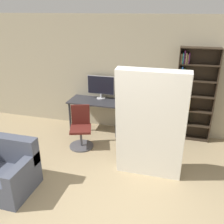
% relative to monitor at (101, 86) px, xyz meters
% --- Properties ---
extents(wall_back, '(8.00, 0.06, 2.70)m').
position_rel_monitor_xyz_m(wall_back, '(0.83, 0.15, 0.27)').
color(wall_back, tan).
rests_on(wall_back, ground).
extents(desk, '(1.27, 0.62, 0.77)m').
position_rel_monitor_xyz_m(desk, '(-0.08, -0.19, -0.42)').
color(desk, '#2D2D33').
rests_on(desk, ground).
extents(monitor, '(0.66, 0.21, 0.56)m').
position_rel_monitor_xyz_m(monitor, '(0.00, 0.00, 0.00)').
color(monitor, '#B7B7BC').
rests_on(monitor, desk).
extents(office_chair, '(0.56, 0.56, 0.90)m').
position_rel_monitor_xyz_m(office_chair, '(-0.15, -1.00, -0.73)').
color(office_chair, '#4C4C51').
rests_on(office_chair, ground).
extents(bookshelf, '(0.82, 0.27, 2.07)m').
position_rel_monitor_xyz_m(bookshelf, '(2.06, 0.02, -0.08)').
color(bookshelf, '#2D2319').
rests_on(bookshelf, ground).
extents(mattress_near, '(1.14, 0.39, 1.97)m').
position_rel_monitor_xyz_m(mattress_near, '(1.41, -1.69, -0.10)').
color(mattress_near, silver).
rests_on(mattress_near, ground).
extents(armchair, '(0.85, 0.80, 0.85)m').
position_rel_monitor_xyz_m(armchair, '(-0.77, -2.65, -0.77)').
color(armchair, '#474C5B').
rests_on(armchair, ground).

